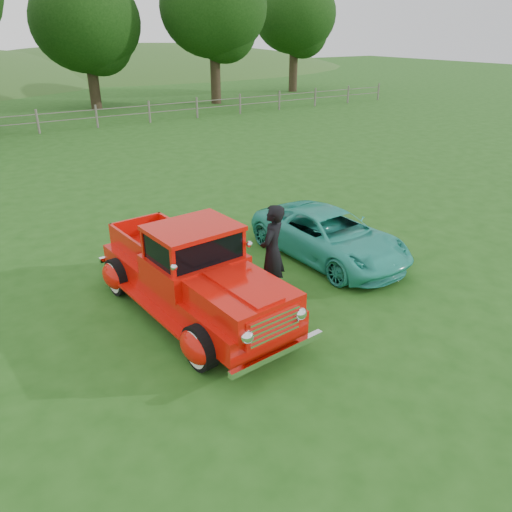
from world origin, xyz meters
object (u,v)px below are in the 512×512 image
tree_far_east (295,15)px  teal_sedan (330,235)px  tree_near_east (86,22)px  tree_mid_east (213,7)px  man (272,251)px  red_pickup (194,275)px

tree_far_east → teal_sedan: size_ratio=2.19×
tree_near_east → tree_mid_east: tree_mid_east is taller
man → teal_sedan: bearing=165.4°
tree_near_east → red_pickup: size_ratio=1.63×
tree_mid_east → tree_far_east: (9.00, 3.00, -0.31)m
teal_sedan → tree_far_east: bearing=51.6°
teal_sedan → man: 2.30m
tree_mid_east → red_pickup: tree_mid_east is taller
tree_mid_east → teal_sedan: (-10.37, -24.70, -5.61)m
tree_mid_east → teal_sedan: bearing=-112.8°
tree_near_east → man: tree_near_east is taller
tree_near_east → tree_mid_east: 8.30m
tree_mid_east → man: tree_mid_east is taller
teal_sedan → man: bearing=-163.8°
tree_near_east → tree_far_east: bearing=3.4°
red_pickup → teal_sedan: 3.79m
tree_mid_east → man: 28.84m
red_pickup → man: 1.63m
tree_near_east → tree_far_east: size_ratio=0.94×
tree_near_east → tree_mid_east: size_ratio=0.88×
man → tree_far_east: bearing=-161.3°
tree_mid_east → tree_far_east: bearing=18.4°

